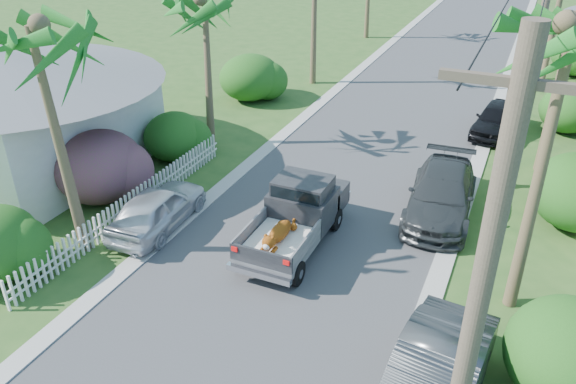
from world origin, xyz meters
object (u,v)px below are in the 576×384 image
at_px(pickup_truck, 299,212).
at_px(utility_pole_b, 532,68).
at_px(palm_r_b, 573,19).
at_px(utility_pole_a, 464,371).
at_px(house_left, 10,115).
at_px(palm_l_b, 203,0).
at_px(palm_r_a, 575,27).
at_px(parked_car_ln, 158,208).
at_px(palm_l_a, 35,26).
at_px(parked_car_rf, 497,119).
at_px(parked_car_rm, 441,195).

xyz_separation_m(pickup_truck, utility_pole_b, (5.85, 6.56, 3.59)).
bearing_deg(palm_r_b, utility_pole_a, -93.37).
relative_size(pickup_truck, utility_pole_a, 0.57).
height_order(utility_pole_a, utility_pole_b, same).
distance_m(palm_r_b, house_left, 21.51).
relative_size(palm_r_b, utility_pole_b, 0.80).
height_order(palm_l_b, palm_r_a, palm_r_a).
bearing_deg(palm_l_b, pickup_truck, -40.35).
xyz_separation_m(parked_car_ln, palm_r_b, (11.41, 9.81, 5.24)).
bearing_deg(palm_r_b, house_left, -157.80).
distance_m(palm_l_a, utility_pole_b, 15.64).
relative_size(parked_car_rf, palm_l_a, 0.51).
xyz_separation_m(palm_l_a, utility_pole_b, (11.80, 10.00, -2.33)).
xyz_separation_m(parked_car_rf, palm_l_a, (-10.78, -15.25, 6.21)).
distance_m(palm_r_a, house_left, 20.04).
height_order(parked_car_rf, palm_l_b, palm_l_b).
distance_m(parked_car_ln, palm_r_a, 13.00).
bearing_deg(utility_pole_b, palm_l_b, -175.39).
bearing_deg(palm_l_a, house_left, 149.53).
bearing_deg(house_left, palm_r_b, 22.20).
bearing_deg(utility_pole_a, palm_l_b, 131.53).
xyz_separation_m(parked_car_rm, parked_car_ln, (-8.41, -4.70, -0.05)).
distance_m(pickup_truck, palm_l_a, 9.07).
bearing_deg(palm_l_b, parked_car_rf, 28.79).
distance_m(parked_car_rf, palm_l_b, 14.07).
relative_size(parked_car_ln, house_left, 0.47).
xyz_separation_m(parked_car_rf, parked_car_ln, (-9.38, -13.06, -0.00)).
height_order(palm_r_b, house_left, palm_r_b).
bearing_deg(palm_r_b, utility_pole_b, -116.57).
bearing_deg(parked_car_ln, pickup_truck, -167.94).
height_order(pickup_truck, palm_r_b, palm_r_b).
bearing_deg(parked_car_rm, utility_pole_b, 53.51).
bearing_deg(parked_car_rf, parked_car_rm, -89.57).
distance_m(pickup_truck, palm_r_b, 12.03).
height_order(parked_car_rm, palm_r_a, palm_r_a).
bearing_deg(parked_car_rm, palm_r_a, -58.99).
xyz_separation_m(palm_r_a, utility_pole_a, (-0.70, -8.00, -2.82)).
height_order(pickup_truck, palm_l_b, palm_l_b).
height_order(palm_l_b, palm_r_b, palm_l_b).
relative_size(palm_l_b, utility_pole_a, 0.82).
bearing_deg(pickup_truck, parked_car_rm, 41.88).
bearing_deg(palm_l_b, palm_r_b, 12.62).
distance_m(pickup_truck, utility_pole_b, 9.50).
xyz_separation_m(palm_l_b, utility_pole_b, (12.40, 1.00, -1.55)).
bearing_deg(palm_r_a, parked_car_rm, 124.77).
bearing_deg(utility_pole_a, parked_car_rf, 92.89).
distance_m(palm_r_a, palm_r_b, 9.12).
xyz_separation_m(palm_l_b, utility_pole_a, (12.40, -14.00, -1.55)).
xyz_separation_m(palm_r_a, house_left, (-19.30, 1.00, -5.30)).
distance_m(parked_car_rm, parked_car_ln, 9.63).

